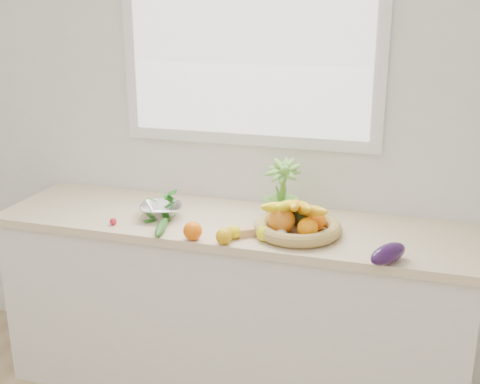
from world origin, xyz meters
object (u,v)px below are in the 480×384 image
(eggplant, at_px, (388,254))
(cucumber, at_px, (161,227))
(fruit_basket, at_px, (297,222))
(colander_with_spinach, at_px, (161,207))
(apple, at_px, (275,220))
(potted_herb, at_px, (282,192))

(eggplant, distance_m, cucumber, 0.99)
(fruit_basket, relative_size, colander_with_spinach, 1.70)
(apple, height_order, eggplant, eggplant)
(apple, distance_m, cucumber, 0.51)
(eggplant, xyz_separation_m, cucumber, (-0.99, 0.05, -0.02))
(eggplant, relative_size, colander_with_spinach, 0.78)
(cucumber, xyz_separation_m, fruit_basket, (0.58, 0.15, 0.03))
(potted_herb, bearing_deg, fruit_basket, -54.09)
(cucumber, height_order, colander_with_spinach, colander_with_spinach)
(eggplant, relative_size, fruit_basket, 0.46)
(apple, height_order, potted_herb, potted_herb)
(fruit_basket, bearing_deg, eggplant, -25.90)
(apple, relative_size, eggplant, 0.35)
(eggplant, relative_size, potted_herb, 0.64)
(cucumber, relative_size, colander_with_spinach, 0.86)
(apple, distance_m, fruit_basket, 0.13)
(apple, bearing_deg, cucumber, -156.56)
(fruit_basket, bearing_deg, potted_herb, 125.91)
(potted_herb, distance_m, fruit_basket, 0.20)
(colander_with_spinach, bearing_deg, fruit_basket, -1.58)
(cucumber, distance_m, potted_herb, 0.57)
(eggplant, height_order, colander_with_spinach, colander_with_spinach)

